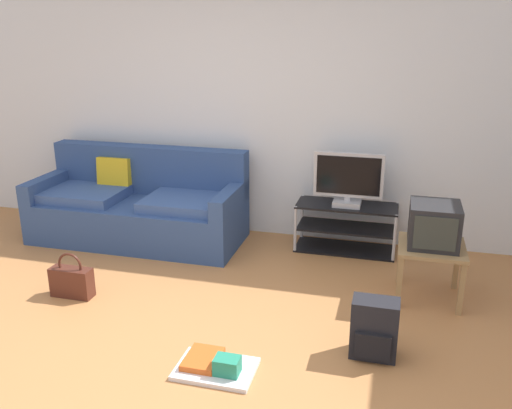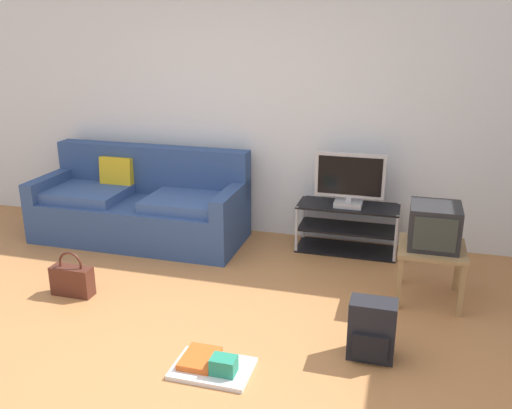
{
  "view_description": "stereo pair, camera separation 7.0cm",
  "coord_description": "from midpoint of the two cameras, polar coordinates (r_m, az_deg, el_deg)",
  "views": [
    {
      "loc": [
        1.39,
        -2.92,
        2.11
      ],
      "look_at": [
        0.29,
        1.22,
        0.7
      ],
      "focal_mm": 38.37,
      "sensor_mm": 36.0,
      "label": 1
    },
    {
      "loc": [
        1.46,
        -2.91,
        2.11
      ],
      "look_at": [
        0.29,
        1.22,
        0.7
      ],
      "focal_mm": 38.37,
      "sensor_mm": 36.0,
      "label": 2
    }
  ],
  "objects": [
    {
      "name": "floor_tray",
      "position": [
        3.66,
        -4.88,
        -16.41
      ],
      "size": [
        0.51,
        0.35,
        0.14
      ],
      "color": "silver",
      "rests_on": "ground_plane"
    },
    {
      "name": "tv_stand",
      "position": [
        5.41,
        8.98,
        -2.38
      ],
      "size": [
        0.97,
        0.4,
        0.47
      ],
      "color": "black",
      "rests_on": "ground_plane"
    },
    {
      "name": "handbag",
      "position": [
        4.74,
        -19.07,
        -7.55
      ],
      "size": [
        0.34,
        0.13,
        0.38
      ],
      "rotation": [
        0.0,
        0.0,
        -0.5
      ],
      "color": "#4C2319",
      "rests_on": "ground_plane"
    },
    {
      "name": "couch",
      "position": [
        5.75,
        -12.39,
        -0.27
      ],
      "size": [
        2.12,
        0.88,
        0.91
      ],
      "color": "navy",
      "rests_on": "ground_plane"
    },
    {
      "name": "crt_tv",
      "position": [
        4.5,
        17.65,
        -2.04
      ],
      "size": [
        0.38,
        0.4,
        0.34
      ],
      "color": "#232326",
      "rests_on": "side_table"
    },
    {
      "name": "backpack",
      "position": [
        3.78,
        11.69,
        -12.59
      ],
      "size": [
        0.31,
        0.26,
        0.41
      ],
      "rotation": [
        0.0,
        0.0,
        0.49
      ],
      "color": "black",
      "rests_on": "ground_plane"
    },
    {
      "name": "side_table",
      "position": [
        4.57,
        17.37,
        -4.95
      ],
      "size": [
        0.52,
        0.52,
        0.45
      ],
      "color": "#9E7A4C",
      "rests_on": "ground_plane"
    },
    {
      "name": "ground_plane",
      "position": [
        3.88,
        -9.7,
        -15.29
      ],
      "size": [
        9.0,
        9.8,
        0.02
      ],
      "primitive_type": "cube",
      "color": "#B27542"
    },
    {
      "name": "flat_tv",
      "position": [
        5.24,
        9.21,
        2.53
      ],
      "size": [
        0.66,
        0.22,
        0.51
      ],
      "color": "#B2B2B7",
      "rests_on": "tv_stand"
    },
    {
      "name": "wall_back",
      "position": [
        5.6,
        -0.02,
        10.37
      ],
      "size": [
        9.0,
        0.1,
        2.7
      ],
      "primitive_type": "cube",
      "color": "silver",
      "rests_on": "ground_plane"
    }
  ]
}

